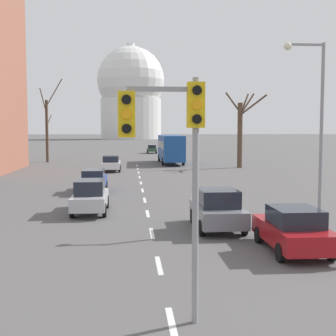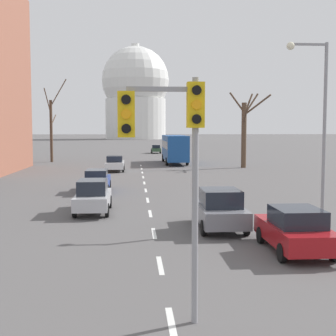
# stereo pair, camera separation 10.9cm
# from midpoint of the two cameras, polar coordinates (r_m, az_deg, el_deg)

# --- Properties ---
(lane_stripe_1) EXTENTS (0.16, 2.00, 0.01)m
(lane_stripe_1) POSITION_cam_midpoint_polar(r_m,az_deg,el_deg) (10.68, 0.19, -18.60)
(lane_stripe_1) COLOR silver
(lane_stripe_1) RESTS_ON ground_plane
(lane_stripe_2) EXTENTS (0.16, 2.00, 0.01)m
(lane_stripe_2) POSITION_cam_midpoint_polar(r_m,az_deg,el_deg) (14.91, -1.33, -11.75)
(lane_stripe_2) COLOR silver
(lane_stripe_2) RESTS_ON ground_plane
(lane_stripe_3) EXTENTS (0.16, 2.00, 0.01)m
(lane_stripe_3) POSITION_cam_midpoint_polar(r_m,az_deg,el_deg) (19.26, -2.14, -7.96)
(lane_stripe_3) COLOR silver
(lane_stripe_3) RESTS_ON ground_plane
(lane_stripe_4) EXTENTS (0.16, 2.00, 0.01)m
(lane_stripe_4) POSITION_cam_midpoint_polar(r_m,az_deg,el_deg) (23.67, -2.64, -5.57)
(lane_stripe_4) COLOR silver
(lane_stripe_4) RESTS_ON ground_plane
(lane_stripe_5) EXTENTS (0.16, 2.00, 0.01)m
(lane_stripe_5) POSITION_cam_midpoint_polar(r_m,az_deg,el_deg) (28.10, -2.98, -3.93)
(lane_stripe_5) COLOR silver
(lane_stripe_5) RESTS_ON ground_plane
(lane_stripe_6) EXTENTS (0.16, 2.00, 0.01)m
(lane_stripe_6) POSITION_cam_midpoint_polar(r_m,az_deg,el_deg) (32.56, -3.22, -2.74)
(lane_stripe_6) COLOR silver
(lane_stripe_6) RESTS_ON ground_plane
(lane_stripe_7) EXTENTS (0.16, 2.00, 0.01)m
(lane_stripe_7) POSITION_cam_midpoint_polar(r_m,az_deg,el_deg) (37.02, -3.41, -1.83)
(lane_stripe_7) COLOR silver
(lane_stripe_7) RESTS_ON ground_plane
(lane_stripe_8) EXTENTS (0.16, 2.00, 0.01)m
(lane_stripe_8) POSITION_cam_midpoint_polar(r_m,az_deg,el_deg) (41.50, -3.56, -1.12)
(lane_stripe_8) COLOR silver
(lane_stripe_8) RESTS_ON ground_plane
(lane_stripe_9) EXTENTS (0.16, 2.00, 0.01)m
(lane_stripe_9) POSITION_cam_midpoint_polar(r_m,az_deg,el_deg) (45.97, -3.68, -0.55)
(lane_stripe_9) COLOR silver
(lane_stripe_9) RESTS_ON ground_plane
(lane_stripe_10) EXTENTS (0.16, 2.00, 0.01)m
(lane_stripe_10) POSITION_cam_midpoint_polar(r_m,az_deg,el_deg) (50.46, -3.77, -0.08)
(lane_stripe_10) COLOR silver
(lane_stripe_10) RESTS_ON ground_plane
(lane_stripe_11) EXTENTS (0.16, 2.00, 0.01)m
(lane_stripe_11) POSITION_cam_midpoint_polar(r_m,az_deg,el_deg) (54.94, -3.85, 0.31)
(lane_stripe_11) COLOR silver
(lane_stripe_11) RESTS_ON ground_plane
(traffic_signal_centre_tall) EXTENTS (1.82, 0.34, 5.33)m
(traffic_signal_centre_tall) POSITION_cam_midpoint_polar(r_m,az_deg,el_deg) (9.92, 0.23, 3.57)
(traffic_signal_centre_tall) COLOR gray
(traffic_signal_centre_tall) RESTS_ON ground_plane
(street_lamp_right) EXTENTS (1.93, 0.36, 8.15)m
(street_lamp_right) POSITION_cam_midpoint_polar(r_m,az_deg,el_deg) (22.56, 17.33, 6.44)
(street_lamp_right) COLOR gray
(street_lamp_right) RESTS_ON ground_plane
(sedan_near_left) EXTENTS (1.90, 4.51, 1.59)m
(sedan_near_left) POSITION_cam_midpoint_polar(r_m,az_deg,el_deg) (47.59, -7.02, 0.57)
(sedan_near_left) COLOR silver
(sedan_near_left) RESTS_ON ground_plane
(sedan_near_right) EXTENTS (1.72, 4.50, 1.53)m
(sedan_near_right) POSITION_cam_midpoint_polar(r_m,az_deg,el_deg) (32.09, -9.15, -1.51)
(sedan_near_right) COLOR navy
(sedan_near_right) RESTS_ON ground_plane
(sedan_mid_centre) EXTENTS (1.91, 4.16, 1.73)m
(sedan_mid_centre) POSITION_cam_midpoint_polar(r_m,az_deg,el_deg) (20.02, 5.88, -5.01)
(sedan_mid_centre) COLOR slate
(sedan_mid_centre) RESTS_ON ground_plane
(sedan_far_left) EXTENTS (1.69, 3.85, 1.51)m
(sedan_far_left) POSITION_cam_midpoint_polar(r_m,az_deg,el_deg) (82.86, -2.03, 2.34)
(sedan_far_left) COLOR #2D4C33
(sedan_far_left) RESTS_ON ground_plane
(sedan_far_right) EXTENTS (1.87, 4.08, 1.57)m
(sedan_far_right) POSITION_cam_midpoint_polar(r_m,az_deg,el_deg) (16.86, 14.84, -7.23)
(sedan_far_right) COLOR maroon
(sedan_far_right) RESTS_ON ground_plane
(sedan_distant_centre) EXTENTS (1.73, 4.32, 1.70)m
(sedan_distant_centre) POSITION_cam_midpoint_polar(r_m,az_deg,el_deg) (24.09, -9.59, -3.42)
(sedan_distant_centre) COLOR #B7B7BC
(sedan_distant_centre) RESTS_ON ground_plane
(city_bus) EXTENTS (2.66, 10.80, 3.48)m
(city_bus) POSITION_cam_midpoint_polar(r_m,az_deg,el_deg) (57.93, 0.28, 2.58)
(city_bus) COLOR #19478C
(city_bus) RESTS_ON ground_plane
(bare_tree_left_near) EXTENTS (2.65, 3.64, 10.73)m
(bare_tree_left_near) POSITION_cam_midpoint_polar(r_m,az_deg,el_deg) (62.47, -14.56, 4.82)
(bare_tree_left_near) COLOR brown
(bare_tree_left_near) RESTS_ON ground_plane
(bare_tree_right_near) EXTENTS (4.11, 4.12, 8.32)m
(bare_tree_right_near) POSITION_cam_midpoint_polar(r_m,az_deg,el_deg) (52.22, 8.82, 4.69)
(bare_tree_right_near) COLOR brown
(bare_tree_right_near) RESTS_ON ground_plane
(capitol_dome) EXTENTS (29.15, 29.15, 41.17)m
(capitol_dome) POSITION_cam_midpoint_polar(r_m,az_deg,el_deg) (206.71, -4.56, 9.11)
(capitol_dome) COLOR silver
(capitol_dome) RESTS_ON ground_plane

